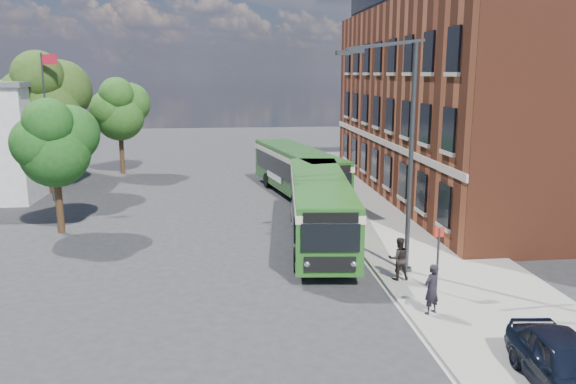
{
  "coord_description": "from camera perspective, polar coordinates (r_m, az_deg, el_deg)",
  "views": [
    {
      "loc": [
        -1.75,
        -22.41,
        7.8
      ],
      "look_at": [
        1.15,
        3.81,
        2.2
      ],
      "focal_mm": 35.0,
      "sensor_mm": 36.0,
      "label": 1
    }
  ],
  "objects": [
    {
      "name": "pedestrian_b",
      "position": [
        21.64,
        11.18,
        -6.64
      ],
      "size": [
        0.81,
        0.63,
        1.65
      ],
      "primitive_type": "imported",
      "rotation": [
        0.0,
        0.0,
        3.13
      ],
      "color": "black",
      "rests_on": "pavement"
    },
    {
      "name": "street_lamp",
      "position": [
        21.65,
        11.48,
        3.75
      ],
      "size": [
        2.96,
        2.38,
        9.0
      ],
      "color": "#353739",
      "rests_on": "ground"
    },
    {
      "name": "tree_right",
      "position": [
        45.77,
        -16.72,
        8.1
      ],
      "size": [
        4.45,
        4.23,
        7.51
      ],
      "color": "#3B2715",
      "rests_on": "ground"
    },
    {
      "name": "pavement",
      "position": [
        32.57,
        9.46,
        -1.9
      ],
      "size": [
        6.0,
        48.0,
        0.15
      ],
      "primitive_type": "cube",
      "color": "gray",
      "rests_on": "ground"
    },
    {
      "name": "flagpole",
      "position": [
        37.1,
        -23.23,
        6.6
      ],
      "size": [
        0.95,
        0.1,
        9.0
      ],
      "color": "#353739",
      "rests_on": "ground"
    },
    {
      "name": "brick_office",
      "position": [
        37.85,
        18.57,
        10.12
      ],
      "size": [
        12.1,
        26.0,
        14.2
      ],
      "color": "brown",
      "rests_on": "ground"
    },
    {
      "name": "tree_mid",
      "position": [
        39.73,
        -23.47,
        8.78
      ],
      "size": [
        5.46,
        5.19,
        9.21
      ],
      "color": "#3B2715",
      "rests_on": "ground"
    },
    {
      "name": "pedestrian_a",
      "position": [
        18.91,
        14.38,
        -9.52
      ],
      "size": [
        0.73,
        0.66,
        1.68
      ],
      "primitive_type": "imported",
      "rotation": [
        0.0,
        0.0,
        3.66
      ],
      "color": "black",
      "rests_on": "pavement"
    },
    {
      "name": "bus_stop_sign",
      "position": [
        20.62,
        14.99,
        -6.21
      ],
      "size": [
        0.35,
        0.08,
        2.52
      ],
      "color": "#353739",
      "rests_on": "ground"
    },
    {
      "name": "parked_car",
      "position": [
        15.78,
        26.4,
        -15.44
      ],
      "size": [
        2.1,
        4.33,
        1.42
      ],
      "primitive_type": "imported",
      "rotation": [
        0.0,
        0.0,
        -0.1
      ],
      "color": "black",
      "rests_on": "pavement"
    },
    {
      "name": "bus_front",
      "position": [
        26.43,
        3.25,
        -1.08
      ],
      "size": [
        3.81,
        12.63,
        3.02
      ],
      "color": "#265F1F",
      "rests_on": "ground"
    },
    {
      "name": "tree_left",
      "position": [
        29.4,
        -22.61,
        4.69
      ],
      "size": [
        3.96,
        3.77,
        6.69
      ],
      "color": "#3B2715",
      "rests_on": "ground"
    },
    {
      "name": "ground",
      "position": [
        23.79,
        -1.77,
        -7.16
      ],
      "size": [
        120.0,
        120.0,
        0.0
      ],
      "primitive_type": "plane",
      "color": "#28282B",
      "rests_on": "ground"
    },
    {
      "name": "kerb_line",
      "position": [
        31.9,
        4.17,
        -2.19
      ],
      "size": [
        0.12,
        48.0,
        0.01
      ],
      "primitive_type": "cube",
      "color": "beige",
      "rests_on": "ground"
    },
    {
      "name": "bus_rear",
      "position": [
        36.15,
        1.0,
        2.49
      ],
      "size": [
        4.9,
        12.33,
        3.02
      ],
      "color": "#1F4D1A",
      "rests_on": "ground"
    }
  ]
}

